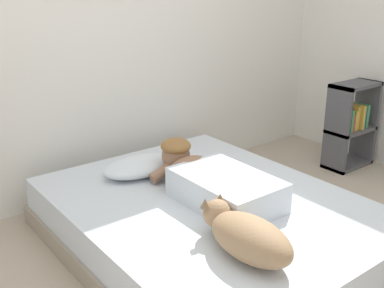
# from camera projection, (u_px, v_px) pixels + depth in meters

# --- Properties ---
(ground_plane) EXTENTS (12.78, 12.78, 0.00)m
(ground_plane) POSITION_uv_depth(u_px,v_px,m) (245.00, 278.00, 2.62)
(ground_plane) COLOR tan
(back_wall) EXTENTS (4.39, 0.12, 2.50)m
(back_wall) POSITION_uv_depth(u_px,v_px,m) (99.00, 27.00, 3.39)
(back_wall) COLOR silver
(back_wall) RESTS_ON ground
(bed) EXTENTS (1.59, 2.04, 0.33)m
(bed) POSITION_uv_depth(u_px,v_px,m) (210.00, 225.00, 2.87)
(bed) COLOR gray
(bed) RESTS_ON ground
(pillow) EXTENTS (0.52, 0.32, 0.11)m
(pillow) POSITION_uv_depth(u_px,v_px,m) (140.00, 166.00, 3.18)
(pillow) COLOR silver
(pillow) RESTS_ON bed
(person_lying) EXTENTS (0.43, 0.92, 0.27)m
(person_lying) POSITION_uv_depth(u_px,v_px,m) (211.00, 180.00, 2.84)
(person_lying) COLOR silver
(person_lying) RESTS_ON bed
(dog) EXTENTS (0.26, 0.57, 0.21)m
(dog) POSITION_uv_depth(u_px,v_px,m) (246.00, 235.00, 2.23)
(dog) COLOR #9E7A56
(dog) RESTS_ON bed
(coffee_cup) EXTENTS (0.12, 0.09, 0.07)m
(coffee_cup) POSITION_uv_depth(u_px,v_px,m) (186.00, 167.00, 3.21)
(coffee_cup) COLOR white
(coffee_cup) RESTS_ON bed
(cell_phone) EXTENTS (0.07, 0.14, 0.01)m
(cell_phone) POSITION_uv_depth(u_px,v_px,m) (195.00, 191.00, 2.93)
(cell_phone) COLOR black
(cell_phone) RESTS_ON bed
(bookshelf) EXTENTS (0.45, 0.24, 0.75)m
(bookshelf) POSITION_uv_depth(u_px,v_px,m) (351.00, 124.00, 4.07)
(bookshelf) COLOR #4C4C51
(bookshelf) RESTS_ON ground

